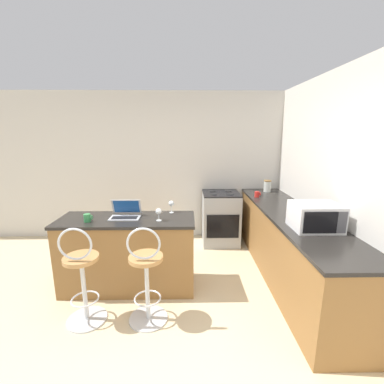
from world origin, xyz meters
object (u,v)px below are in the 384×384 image
object	(u,v)px
storage_jar	(267,186)
bar_stool_near	(82,277)
stove_range	(221,218)
bar_stool_far	(146,277)
mug_red	(257,194)
wine_glass_short	(171,204)
mug_green	(88,218)
laptop	(126,213)
wine_glass_tall	(159,212)
microwave	(315,217)

from	to	relation	value
storage_jar	bar_stool_near	bearing A→B (deg)	-140.24
bar_stool_near	stove_range	size ratio (longest dim) A/B	1.15
bar_stool_far	mug_red	world-z (taller)	bar_stool_far
wine_glass_short	mug_red	bearing A→B (deg)	31.63
mug_red	mug_green	size ratio (longest dim) A/B	0.98
bar_stool_near	bar_stool_far	world-z (taller)	same
stove_range	storage_jar	xyz separation A→B (m)	(0.81, 0.08, 0.55)
storage_jar	mug_red	size ratio (longest dim) A/B	2.18
laptop	wine_glass_tall	xyz separation A→B (m)	(0.42, -0.14, 0.05)
microwave	stove_range	xyz separation A→B (m)	(-0.77, 1.71, -0.59)
laptop	wine_glass_tall	size ratio (longest dim) A/B	2.40
mug_green	mug_red	bearing A→B (deg)	26.81
bar_stool_far	wine_glass_tall	distance (m)	0.74
laptop	microwave	distance (m)	2.14
bar_stool_near	microwave	size ratio (longest dim) A/B	2.22
stove_range	wine_glass_short	xyz separation A→B (m)	(-0.78, -1.11, 0.57)
mug_green	wine_glass_tall	size ratio (longest dim) A/B	0.64
mug_green	bar_stool_far	bearing A→B (deg)	-34.53
mug_red	bar_stool_near	bearing A→B (deg)	-142.69
laptop	stove_range	world-z (taller)	laptop
stove_range	storage_jar	bearing A→B (deg)	5.34
bar_stool_far	mug_green	world-z (taller)	bar_stool_far
storage_jar	wine_glass_short	world-z (taller)	storage_jar
bar_stool_near	storage_jar	xyz separation A→B (m)	(2.43, 2.02, 0.51)
stove_range	mug_red	xyz separation A→B (m)	(0.53, -0.30, 0.50)
mug_red	mug_green	xyz separation A→B (m)	(-2.25, -1.14, 0.00)
laptop	wine_glass_tall	world-z (taller)	laptop
storage_jar	mug_red	world-z (taller)	storage_jar
microwave	mug_red	distance (m)	1.43
mug_green	wine_glass_short	bearing A→B (deg)	19.32
bar_stool_far	laptop	xyz separation A→B (m)	(-0.34, 0.67, 0.46)
wine_glass_short	storage_jar	bearing A→B (deg)	36.81
stove_range	laptop	bearing A→B (deg)	-136.09
stove_range	storage_jar	size ratio (longest dim) A/B	4.51
laptop	mug_green	world-z (taller)	laptop
bar_stool_far	storage_jar	distance (m)	2.75
mug_red	wine_glass_tall	world-z (taller)	wine_glass_tall
wine_glass_tall	mug_red	bearing A→B (deg)	37.73
stove_range	mug_green	world-z (taller)	mug_green
bar_stool_far	microwave	size ratio (longest dim) A/B	2.22
bar_stool_far	stove_range	world-z (taller)	bar_stool_far
laptop	mug_green	xyz separation A→B (m)	(-0.40, -0.17, -0.01)
storage_jar	wine_glass_short	xyz separation A→B (m)	(-1.59, -1.19, 0.01)
stove_range	wine_glass_tall	distance (m)	1.77
bar_stool_far	laptop	size ratio (longest dim) A/B	2.97
stove_range	bar_stool_near	bearing A→B (deg)	-129.80
bar_stool_far	wine_glass_tall	world-z (taller)	wine_glass_tall
storage_jar	mug_green	size ratio (longest dim) A/B	2.15
mug_green	microwave	bearing A→B (deg)	-6.21
storage_jar	laptop	bearing A→B (deg)	-147.66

